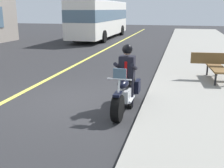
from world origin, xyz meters
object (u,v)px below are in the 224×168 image
at_px(motorcycle_main, 125,93).
at_px(bus_near, 100,18).
at_px(rider_main, 127,70).
at_px(bench_sidewalk, 217,64).

distance_m(motorcycle_main, bus_near, 18.50).
relative_size(motorcycle_main, rider_main, 1.27).
bearing_deg(motorcycle_main, rider_main, -179.98).
xyz_separation_m(rider_main, bench_sidewalk, (-3.21, 2.65, -0.32)).
bearing_deg(bench_sidewalk, rider_main, -39.52).
distance_m(motorcycle_main, rider_main, 0.61).
bearing_deg(rider_main, bus_near, -161.26).
distance_m(bus_near, bench_sidewalk, 16.50).
height_order(motorcycle_main, bus_near, bus_near).
relative_size(bus_near, bench_sidewalk, 6.01).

